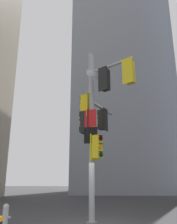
{
  "coord_description": "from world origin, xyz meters",
  "views": [
    {
      "loc": [
        0.21,
        -10.39,
        1.8
      ],
      "look_at": [
        -0.15,
        0.38,
        4.91
      ],
      "focal_mm": 37.65,
      "sensor_mm": 36.0,
      "label": 1
    }
  ],
  "objects": [
    {
      "name": "signal_pole_assembly",
      "position": [
        0.28,
        -0.07,
        4.57
      ],
      "size": [
        2.45,
        3.8,
        7.8
      ],
      "color": "#9EA0A3",
      "rests_on": "ground"
    },
    {
      "name": "building_mid_block",
      "position": [
        3.93,
        25.51,
        14.84
      ],
      "size": [
        14.08,
        14.08,
        29.69
      ],
      "primitive_type": "cube",
      "color": "#9399A3",
      "rests_on": "ground"
    },
    {
      "name": "fire_hydrant",
      "position": [
        -3.36,
        -0.62,
        0.47
      ],
      "size": [
        0.33,
        0.23,
        0.89
      ],
      "color": "silver",
      "rests_on": "ground"
    }
  ]
}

